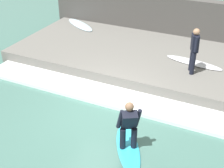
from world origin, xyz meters
The scene contains 9 objects.
ground_plane centered at (0.00, 0.00, 0.00)m, with size 28.00×28.00×0.00m, color #426B60.
concrete_ledge centered at (3.57, 0.00, 0.23)m, with size 4.40×10.10×0.46m, color #66635E.
back_wall centered at (6.02, 0.00, 1.00)m, with size 0.50×10.60×1.99m, color #474442.
wave_foam_crest centered at (0.83, 0.00, 0.06)m, with size 1.08×9.59×0.12m, color white.
surfboard_riding centered at (-1.11, -1.23, 0.03)m, with size 1.91×1.43×0.06m.
surfer_riding centered at (-1.11, -1.23, 0.80)m, with size 0.56×0.56×1.34m.
surfer_waiting_near centered at (2.76, -1.88, 1.32)m, with size 0.49×0.33×1.52m.
surfboard_waiting_near centered at (3.44, -1.82, 0.49)m, with size 0.79×2.08×0.06m.
surfboard_spare centered at (5.11, 3.74, 0.49)m, with size 1.52×1.98×0.06m.
Camera 1 is at (-6.65, -3.37, 5.39)m, focal length 50.00 mm.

